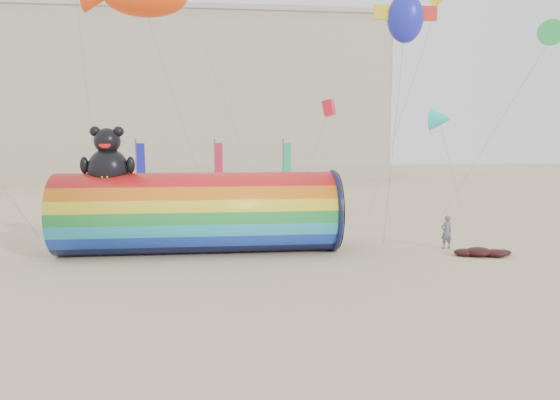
{
  "coord_description": "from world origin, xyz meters",
  "views": [
    {
      "loc": [
        -1.91,
        -21.03,
        5.16
      ],
      "look_at": [
        0.5,
        1.5,
        2.4
      ],
      "focal_mm": 32.0,
      "sensor_mm": 36.0,
      "label": 1
    }
  ],
  "objects": [
    {
      "name": "windsock_assembly",
      "position": [
        -3.17,
        1.77,
        1.93
      ],
      "size": [
        12.63,
        3.85,
        5.82
      ],
      "color": "red",
      "rests_on": "ground"
    },
    {
      "name": "ground",
      "position": [
        0.0,
        0.0,
        0.0
      ],
      "size": [
        160.0,
        160.0,
        0.0
      ],
      "primitive_type": "plane",
      "color": "#CCB58C",
      "rests_on": "ground"
    },
    {
      "name": "kite_handler",
      "position": [
        8.42,
        1.26,
        0.79
      ],
      "size": [
        0.65,
        0.49,
        1.59
      ],
      "primitive_type": "imported",
      "rotation": [
        0.0,
        0.0,
        3.35
      ],
      "color": "#5C5E63",
      "rests_on": "ground"
    },
    {
      "name": "flying_kites",
      "position": [
        -0.95,
        6.56,
        11.4
      ],
      "size": [
        29.7,
        13.08,
        9.8
      ],
      "color": "#1C22CB",
      "rests_on": "ground"
    },
    {
      "name": "festival_banners",
      "position": [
        -2.61,
        16.11,
        2.64
      ],
      "size": [
        11.14,
        3.0,
        5.2
      ],
      "color": "#59595E",
      "rests_on": "ground"
    },
    {
      "name": "hotel_building",
      "position": [
        -12.0,
        45.95,
        10.31
      ],
      "size": [
        60.4,
        15.4,
        20.6
      ],
      "color": "#B7AD99",
      "rests_on": "ground"
    },
    {
      "name": "fabric_bundle",
      "position": [
        9.37,
        -0.38,
        0.17
      ],
      "size": [
        2.62,
        1.35,
        0.41
      ],
      "color": "#3D0B0B",
      "rests_on": "ground"
    }
  ]
}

